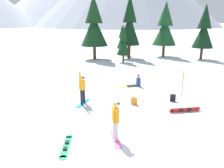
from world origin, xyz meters
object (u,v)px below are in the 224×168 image
Objects in this scene: snowboarder_background at (136,82)px; pine_tree_slender at (165,27)px; pine_tree_tall at (123,42)px; pine_tree_leaning at (94,25)px; pine_tree_young at (204,30)px; loose_snowboard_near_right at (185,110)px; snowboarder_midground at (82,89)px; backpack_black at (173,98)px; trail_marker_pole at (183,83)px; pine_tree_short at (122,39)px; snowboarder_foreground at (115,120)px; backpack_orange at (134,101)px; loose_snowboard_near_left at (66,146)px; pine_tree_broad at (130,24)px.

snowboarder_background is 0.24× the size of pine_tree_slender.
pine_tree_tall is at bearing 85.23° from snowboarder_background.
pine_tree_leaning is 13.82m from pine_tree_young.
pine_tree_slender is (5.67, 18.73, 3.89)m from loose_snowboard_near_right.
snowboarder_midground is 4.27× the size of backpack_black.
snowboarder_background is 1.05× the size of trail_marker_pole.
snowboarder_midground is at bearing -110.48° from pine_tree_tall.
pine_tree_tall is at bearing -150.25° from pine_tree_slender.
snowboarder_background is 0.42× the size of pine_tree_short.
snowboarder_foreground is 4.27m from backpack_orange.
loose_snowboard_near_left is at bearing -96.40° from pine_tree_leaning.
snowboarder_foreground is 24.16m from pine_tree_short.
snowboarder_background is at bearing -117.85° from pine_tree_slender.
pine_tree_leaning is 5.84m from pine_tree_short.
pine_tree_young is at bearing -30.06° from pine_tree_short.
snowboarder_midground reaches higher than snowboarder_background.
pine_tree_young is (4.03, -2.87, -0.27)m from pine_tree_slender.
loose_snowboard_near_left is 24.72m from pine_tree_young.
pine_tree_tall is at bearing -98.47° from pine_tree_short.
pine_tree_leaning is at bearing 140.32° from pine_tree_tall.
pine_tree_young is at bearing 58.55° from loose_snowboard_near_right.
pine_tree_slender is at bearing 64.86° from snowboarder_foreground.
backpack_black is 17.11m from pine_tree_leaning.
pine_tree_slender is (9.90, 21.09, 3.10)m from snowboarder_foreground.
pine_tree_young is (10.39, 0.76, 1.34)m from pine_tree_tall.
snowboarder_foreground is 0.95× the size of loose_snowboard_near_left.
pine_tree_short reaches higher than backpack_orange.
pine_tree_leaning is (-4.98, 15.22, 3.49)m from trail_marker_pole.
pine_tree_leaning is at bearing 89.25° from snowboarder_foreground.
pine_tree_tall is (-0.68, 13.40, 2.19)m from backpack_black.
pine_tree_slender is 6.25m from pine_tree_short.
snowboarder_midground is 0.29× the size of pine_tree_young.
snowboarder_midground is at bearing 106.99° from snowboarder_foreground.
pine_tree_young is at bearing -12.82° from pine_tree_broad.
trail_marker_pole is (7.27, 5.25, 0.83)m from loose_snowboard_near_left.
loose_snowboard_near_left is (-6.26, -2.64, -0.11)m from loose_snowboard_near_right.
pine_tree_short is at bearing 154.35° from pine_tree_slender.
pine_tree_leaning reaches higher than snowboarder_background.
loose_snowboard_near_right is 3.90× the size of backpack_black.
snowboarder_background is at bearing -94.77° from pine_tree_tall.
snowboarder_midground reaches higher than trail_marker_pole.
snowboarder_foreground is at bearing -101.48° from pine_tree_tall.
backpack_orange is at bearing -84.94° from pine_tree_leaning.
snowboarder_foreground is at bearing -100.69° from pine_tree_short.
snowboarder_foreground reaches higher than snowboarder_background.
pine_tree_young is (8.69, 13.26, 2.89)m from trail_marker_pole.
pine_tree_young is (9.46, -5.47, 1.40)m from pine_tree_short.
snowboarder_midground is 0.46× the size of pine_tree_tall.
pine_tree_tall is at bearing -114.47° from pine_tree_broad.
trail_marker_pole is (1.01, 2.61, 0.72)m from loose_snowboard_near_right.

